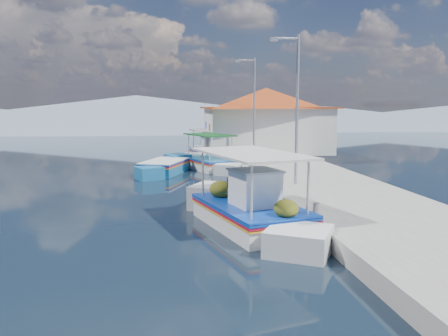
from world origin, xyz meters
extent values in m
plane|color=black|center=(0.00, 0.00, 0.00)|extent=(160.00, 160.00, 0.00)
cube|color=#A4A19A|center=(5.90, 6.00, 0.25)|extent=(5.00, 44.00, 0.50)
cylinder|color=#A5A8AD|center=(3.80, -3.00, 0.65)|extent=(0.20, 0.20, 0.30)
cylinder|color=#A5A8AD|center=(3.80, 2.00, 0.65)|extent=(0.20, 0.20, 0.30)
cylinder|color=#A5A8AD|center=(3.80, 8.00, 0.65)|extent=(0.20, 0.20, 0.30)
cylinder|color=#A5A8AD|center=(3.80, 14.00, 0.65)|extent=(0.20, 0.20, 0.30)
cube|color=white|center=(1.84, -2.59, 0.22)|extent=(3.27, 4.74, 0.94)
cube|color=white|center=(2.62, 0.16, 0.34)|extent=(2.14, 2.14, 1.04)
cube|color=white|center=(1.09, -5.25, 0.22)|extent=(2.08, 2.08, 0.89)
cube|color=#0C39A4|center=(1.84, -2.59, 0.65)|extent=(3.37, 4.88, 0.06)
cube|color=#AF0F27|center=(1.84, -2.59, 0.58)|extent=(3.37, 4.88, 0.05)
cube|color=#FCAE1C|center=(1.84, -2.59, 0.51)|extent=(3.37, 4.88, 0.04)
cube|color=#0C39A4|center=(1.84, -2.59, 0.72)|extent=(3.38, 4.84, 0.05)
cube|color=brown|center=(1.84, -2.59, 0.69)|extent=(3.08, 4.61, 0.05)
cube|color=white|center=(1.76, -2.87, 1.24)|extent=(1.51, 1.57, 1.09)
cube|color=silver|center=(1.76, -2.87, 1.81)|extent=(1.64, 1.69, 0.06)
cylinder|color=beige|center=(1.50, -0.61, 1.49)|extent=(0.07, 0.07, 1.59)
cylinder|color=beige|center=(3.18, -1.08, 1.49)|extent=(0.07, 0.07, 1.59)
cylinder|color=beige|center=(0.51, -4.09, 1.49)|extent=(0.07, 0.07, 1.59)
cylinder|color=beige|center=(2.19, -4.57, 1.49)|extent=(0.07, 0.07, 1.59)
cube|color=silver|center=(1.84, -2.59, 2.28)|extent=(3.37, 4.77, 0.07)
ellipsoid|color=#454A13|center=(1.84, -1.14, 0.98)|extent=(0.75, 0.83, 0.57)
ellipsoid|color=#454A13|center=(2.64, -0.85, 0.93)|extent=(0.63, 0.70, 0.48)
ellipsoid|color=#454A13|center=(1.55, -4.36, 0.95)|extent=(0.67, 0.74, 0.51)
sphere|color=orange|center=(2.96, -2.28, 1.44)|extent=(0.40, 0.40, 0.40)
cube|color=white|center=(1.83, 10.14, 0.19)|extent=(2.85, 3.70, 0.84)
cube|color=white|center=(2.63, 12.19, 0.30)|extent=(1.67, 1.67, 0.93)
cube|color=white|center=(1.04, 8.15, 0.19)|extent=(1.63, 1.63, 0.79)
cube|color=#0C39A4|center=(1.83, 10.14, 0.58)|extent=(2.93, 3.81, 0.05)
cube|color=#AF0F27|center=(1.83, 10.14, 0.51)|extent=(2.93, 3.81, 0.04)
cube|color=#FCAE1C|center=(1.83, 10.14, 0.45)|extent=(2.93, 3.81, 0.04)
cube|color=#196197|center=(1.83, 10.14, 0.64)|extent=(2.94, 3.79, 0.04)
cube|color=brown|center=(1.83, 10.14, 0.62)|extent=(2.69, 3.59, 0.04)
cylinder|color=beige|center=(1.67, 11.68, 1.32)|extent=(0.06, 0.06, 1.41)
cylinder|color=beige|center=(2.99, 11.16, 1.32)|extent=(0.06, 0.06, 1.41)
cylinder|color=beige|center=(0.66, 9.11, 1.32)|extent=(0.06, 0.06, 1.41)
cylinder|color=beige|center=(1.98, 8.59, 1.32)|extent=(0.06, 0.06, 1.41)
cube|color=#0E471A|center=(1.83, 10.14, 2.03)|extent=(2.93, 3.74, 0.06)
cube|color=#196197|center=(-0.77, 9.02, 0.21)|extent=(2.80, 3.69, 0.91)
cube|color=#196197|center=(-1.56, 11.07, 0.33)|extent=(1.65, 1.65, 1.01)
cube|color=#196197|center=(-0.01, 7.03, 0.21)|extent=(1.60, 1.60, 0.87)
cube|color=#0C39A4|center=(-0.77, 9.02, 0.64)|extent=(2.88, 3.80, 0.06)
cube|color=#AF0F27|center=(-0.77, 9.02, 0.56)|extent=(2.88, 3.80, 0.05)
cube|color=#FCAE1C|center=(-0.77, 9.02, 0.49)|extent=(2.88, 3.80, 0.04)
cube|color=white|center=(-0.77, 9.02, 0.70)|extent=(2.88, 3.77, 0.05)
cube|color=brown|center=(-0.77, 9.02, 0.67)|extent=(2.64, 3.58, 0.05)
cube|color=white|center=(2.25, 14.91, 0.19)|extent=(2.45, 3.81, 0.83)
cube|color=white|center=(2.68, 17.23, 0.30)|extent=(1.85, 1.85, 0.92)
cube|color=white|center=(1.84, 12.66, 0.19)|extent=(1.79, 1.79, 0.79)
cube|color=#0C39A4|center=(2.25, 14.91, 0.58)|extent=(2.52, 3.92, 0.05)
cube|color=#AF0F27|center=(2.25, 14.91, 0.51)|extent=(2.52, 3.92, 0.04)
cube|color=#FCAE1C|center=(2.25, 14.91, 0.45)|extent=(2.52, 3.92, 0.04)
cube|color=#0C39A4|center=(2.25, 14.91, 0.64)|extent=(2.53, 3.89, 0.04)
cube|color=brown|center=(2.25, 14.91, 0.61)|extent=(2.29, 3.71, 0.04)
cube|color=white|center=(2.21, 14.65, 1.10)|extent=(1.20, 1.30, 0.97)
cube|color=silver|center=(2.21, 14.65, 1.60)|extent=(1.31, 1.41, 0.05)
cylinder|color=beige|center=(1.79, 16.50, 1.32)|extent=(0.06, 0.06, 1.40)
cylinder|color=beige|center=(3.24, 16.24, 1.32)|extent=(0.06, 0.06, 1.40)
cylinder|color=beige|center=(1.26, 13.58, 1.32)|extent=(0.06, 0.06, 1.40)
cylinder|color=beige|center=(2.71, 13.32, 1.32)|extent=(0.06, 0.06, 1.40)
cube|color=silver|center=(2.25, 14.91, 2.02)|extent=(2.54, 3.83, 0.06)
cube|color=white|center=(6.20, 15.00, 2.00)|extent=(8.00, 6.00, 3.00)
cube|color=#A63417|center=(6.20, 15.00, 3.55)|extent=(8.64, 6.48, 0.10)
pyramid|color=#A63417|center=(6.20, 15.00, 4.20)|extent=(10.49, 10.49, 1.40)
cube|color=brown|center=(2.22, 14.00, 1.50)|extent=(0.06, 1.00, 2.00)
cube|color=#0C39A4|center=(2.22, 16.50, 2.10)|extent=(0.06, 1.20, 0.90)
cylinder|color=#A5A8AD|center=(4.60, 2.00, 3.50)|extent=(0.12, 0.12, 6.00)
cylinder|color=#A5A8AD|center=(4.10, 2.00, 6.35)|extent=(1.00, 0.08, 0.08)
cube|color=#A5A8AD|center=(3.60, 2.00, 6.30)|extent=(0.30, 0.14, 0.14)
cylinder|color=#A5A8AD|center=(4.60, 11.00, 3.50)|extent=(0.12, 0.12, 6.00)
cylinder|color=#A5A8AD|center=(4.10, 11.00, 6.35)|extent=(1.00, 0.08, 0.08)
cube|color=#A5A8AD|center=(3.60, 11.00, 6.30)|extent=(0.30, 0.14, 0.14)
cone|color=slate|center=(-5.00, 56.00, 2.45)|extent=(96.00, 96.00, 5.50)
cone|color=slate|center=(25.00, 56.00, 1.60)|extent=(76.80, 76.80, 3.80)
camera|label=1|loc=(-0.71, -16.09, 3.74)|focal=36.68mm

